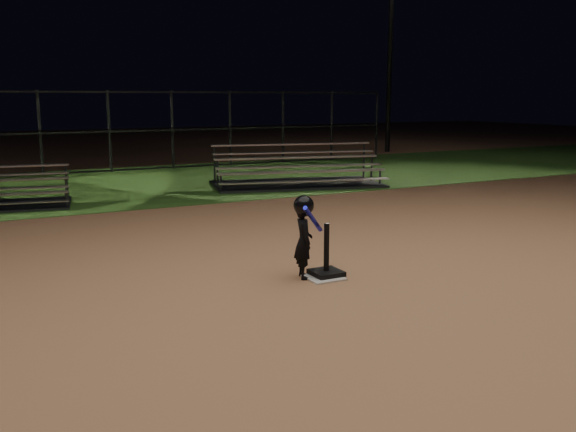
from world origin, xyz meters
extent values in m
plane|color=#AB754D|center=(0.00, 0.00, 0.00)|extent=(80.00, 80.00, 0.00)
cube|color=#295019|center=(0.00, 10.00, 0.01)|extent=(60.00, 8.00, 0.01)
cube|color=beige|center=(0.00, 0.00, 0.01)|extent=(0.45, 0.45, 0.02)
cube|color=black|center=(0.07, 0.05, 0.05)|extent=(0.38, 0.38, 0.06)
cylinder|color=black|center=(0.07, 0.05, 0.40)|extent=(0.07, 0.07, 0.62)
imported|color=black|center=(-0.22, 0.14, 0.49)|extent=(0.31, 0.40, 0.97)
sphere|color=black|center=(-0.22, 0.14, 0.95)|extent=(0.26, 0.26, 0.26)
cylinder|color=#1C1EEE|center=(-0.17, -0.01, 0.80)|extent=(0.48, 0.41, 0.42)
cylinder|color=black|center=(-0.01, 0.11, 0.66)|extent=(0.16, 0.15, 0.14)
cube|color=silver|center=(3.58, 7.11, 0.44)|extent=(4.30, 1.27, 0.04)
cube|color=silver|center=(3.51, 6.81, 0.24)|extent=(4.30, 1.27, 0.03)
cube|color=silver|center=(3.72, 7.69, 0.74)|extent=(4.30, 1.27, 0.04)
cube|color=silver|center=(3.65, 7.39, 0.55)|extent=(4.30, 1.27, 0.03)
cube|color=silver|center=(3.86, 8.27, 1.05)|extent=(4.30, 1.27, 0.04)
cube|color=silver|center=(3.79, 7.98, 0.85)|extent=(4.30, 1.27, 0.03)
cube|color=#38383D|center=(3.72, 7.69, 0.03)|extent=(4.74, 3.09, 0.07)
cube|color=#38383D|center=(0.00, 13.00, 0.05)|extent=(20.00, 0.05, 0.05)
cube|color=#38383D|center=(0.00, 13.00, 1.25)|extent=(20.00, 0.05, 0.05)
cube|color=#38383D|center=(0.00, 13.00, 2.45)|extent=(20.00, 0.05, 0.05)
cylinder|color=#38383D|center=(0.00, 13.00, 1.25)|extent=(0.08, 0.08, 2.50)
cylinder|color=#38383D|center=(5.00, 13.00, 1.25)|extent=(0.08, 0.08, 2.50)
cylinder|color=#38383D|center=(10.00, 13.00, 1.25)|extent=(0.08, 0.08, 2.50)
cylinder|color=#2D2D30|center=(12.00, 15.00, 4.00)|extent=(0.20, 0.20, 8.00)
camera|label=1|loc=(-3.95, -6.65, 2.31)|focal=38.75mm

